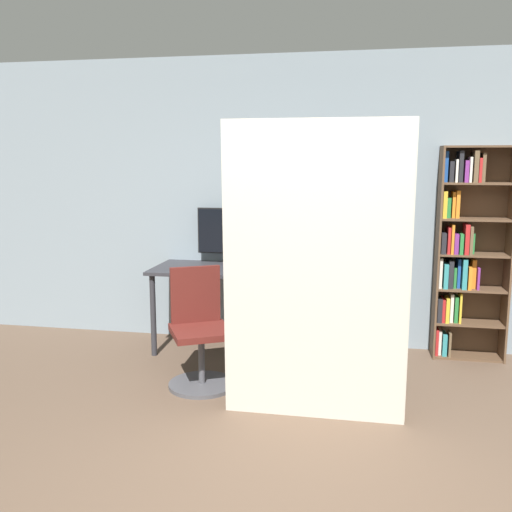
{
  "coord_description": "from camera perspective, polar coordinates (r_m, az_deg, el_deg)",
  "views": [
    {
      "loc": [
        0.33,
        -2.5,
        1.74
      ],
      "look_at": [
        -0.44,
        1.54,
        1.05
      ],
      "focal_mm": 40.0,
      "sensor_mm": 36.0,
      "label": 1
    }
  ],
  "objects": [
    {
      "name": "bookshelf",
      "position": [
        5.33,
        20.12,
        0.45
      ],
      "size": [
        0.61,
        0.28,
        1.87
      ],
      "color": "brown",
      "rests_on": "ground"
    },
    {
      "name": "office_chair",
      "position": [
        4.51,
        -5.64,
        -8.24
      ],
      "size": [
        0.6,
        0.6,
        0.92
      ],
      "color": "#4C4C51",
      "rests_on": "ground"
    },
    {
      "name": "monitor",
      "position": [
        5.38,
        -2.29,
        2.33
      ],
      "size": [
        0.69,
        0.18,
        0.53
      ],
      "color": "black",
      "rests_on": "desk"
    },
    {
      "name": "desk",
      "position": [
        5.23,
        -3.12,
        -2.26
      ],
      "size": [
        1.31,
        0.68,
        0.77
      ],
      "color": "#2D2D33",
      "rests_on": "ground"
    },
    {
      "name": "wall_back",
      "position": [
        5.36,
        7.23,
        5.27
      ],
      "size": [
        8.0,
        0.06,
        2.7
      ],
      "color": "gray",
      "rests_on": "ground"
    },
    {
      "name": "mattress_near",
      "position": [
        3.83,
        6.09,
        -1.6
      ],
      "size": [
        1.22,
        0.28,
        2.01
      ],
      "color": "beige",
      "rests_on": "ground"
    }
  ]
}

